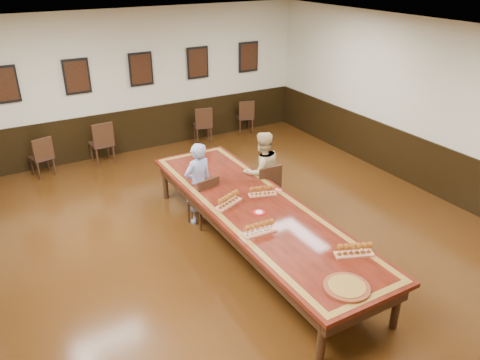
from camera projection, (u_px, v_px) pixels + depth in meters
floor at (256, 249)px, 7.40m from camera, size 8.00×10.00×0.02m
ceiling at (259, 40)px, 6.00m from camera, size 8.00×10.00×0.02m
wall_back at (141, 82)px, 10.61m from camera, size 8.00×0.02×3.20m
wall_right at (444, 113)px, 8.50m from camera, size 0.02×10.00×3.20m
chair_man at (202, 200)px, 7.91m from camera, size 0.50×0.53×0.91m
chair_woman at (264, 187)px, 8.32m from camera, size 0.46×0.50×0.94m
spare_chair_a at (41, 156)px, 9.71m from camera, size 0.50×0.53×0.86m
spare_chair_b at (101, 142)px, 10.27m from camera, size 0.49×0.53×0.97m
spare_chair_c at (203, 124)px, 11.49m from camera, size 0.52×0.55×0.90m
spare_chair_d at (245, 116)px, 12.12m from camera, size 0.50×0.53×0.87m
person_man at (198, 184)px, 7.86m from camera, size 0.58×0.44×1.45m
person_woman at (262, 171)px, 8.28m from camera, size 0.75×0.59×1.47m
pink_phone at (277, 190)px, 7.59m from camera, size 0.12×0.15×0.01m
wainscoting at (256, 222)px, 7.18m from camera, size 8.00×10.00×1.00m
conference_table at (256, 215)px, 7.13m from camera, size 1.40×5.00×0.76m
posters at (141, 69)px, 10.43m from camera, size 6.14×0.04×0.74m
flight_a at (228, 200)px, 7.10m from camera, size 0.52×0.34×0.19m
flight_b at (263, 191)px, 7.39m from camera, size 0.46×0.27×0.17m
flight_c at (260, 228)px, 6.37m from camera, size 0.49×0.17×0.18m
flight_d at (355, 250)px, 5.90m from camera, size 0.52×0.33×0.19m
red_plate_grp at (259, 213)px, 6.90m from camera, size 0.18×0.18×0.02m
carved_platter at (347, 287)px, 5.33m from camera, size 0.56×0.56×0.04m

